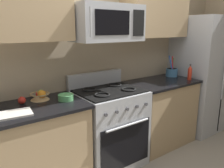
% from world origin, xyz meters
% --- Properties ---
extents(wall_back, '(8.00, 0.10, 2.60)m').
position_xyz_m(wall_back, '(0.00, 1.04, 1.30)').
color(wall_back, tan).
rests_on(wall_back, ground).
extents(counter_left, '(1.03, 0.64, 0.91)m').
position_xyz_m(counter_left, '(-0.91, 0.65, 0.46)').
color(counter_left, tan).
rests_on(counter_left, ground).
extents(range_oven, '(0.76, 0.68, 1.09)m').
position_xyz_m(range_oven, '(-0.00, 0.65, 0.47)').
color(range_oven, '#B2B5BA').
rests_on(range_oven, ground).
extents(counter_right, '(0.98, 0.64, 0.91)m').
position_xyz_m(counter_right, '(0.88, 0.65, 0.46)').
color(counter_right, tan).
rests_on(counter_right, ground).
extents(refrigerator, '(0.86, 0.75, 1.79)m').
position_xyz_m(refrigerator, '(1.82, 0.64, 0.90)').
color(refrigerator, '#B2B5BA').
rests_on(refrigerator, ground).
extents(microwave, '(0.76, 0.44, 0.39)m').
position_xyz_m(microwave, '(-0.00, 0.68, 1.67)').
color(microwave, '#B2B5BA').
extents(upper_cabinets_left, '(1.02, 0.34, 0.72)m').
position_xyz_m(upper_cabinets_left, '(-0.91, 0.82, 1.85)').
color(upper_cabinets_left, tan).
extents(upper_cabinets_right, '(0.97, 0.34, 0.72)m').
position_xyz_m(upper_cabinets_right, '(0.89, 0.82, 1.85)').
color(upper_cabinets_right, tan).
extents(utensil_crock, '(0.17, 0.17, 0.31)m').
position_xyz_m(utensil_crock, '(1.25, 0.78, 0.98)').
color(utensil_crock, teal).
rests_on(utensil_crock, counter_right).
extents(fruit_basket, '(0.20, 0.20, 0.10)m').
position_xyz_m(fruit_basket, '(-0.74, 0.81, 0.96)').
color(fruit_basket, tan).
rests_on(fruit_basket, counter_left).
extents(apple_loose, '(0.07, 0.07, 0.07)m').
position_xyz_m(apple_loose, '(-0.93, 0.78, 0.95)').
color(apple_loose, red).
rests_on(apple_loose, counter_left).
extents(cutting_board, '(0.41, 0.25, 0.02)m').
position_xyz_m(cutting_board, '(-1.11, 0.54, 0.92)').
color(cutting_board, silver).
rests_on(cutting_board, counter_left).
extents(bottle_hot_sauce, '(0.06, 0.06, 0.22)m').
position_xyz_m(bottle_hot_sauce, '(1.27, 0.48, 1.01)').
color(bottle_hot_sauce, red).
rests_on(bottle_hot_sauce, counter_right).
extents(prep_bowl, '(0.16, 0.16, 0.06)m').
position_xyz_m(prep_bowl, '(-0.54, 0.65, 0.94)').
color(prep_bowl, '#59AD66').
rests_on(prep_bowl, counter_left).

